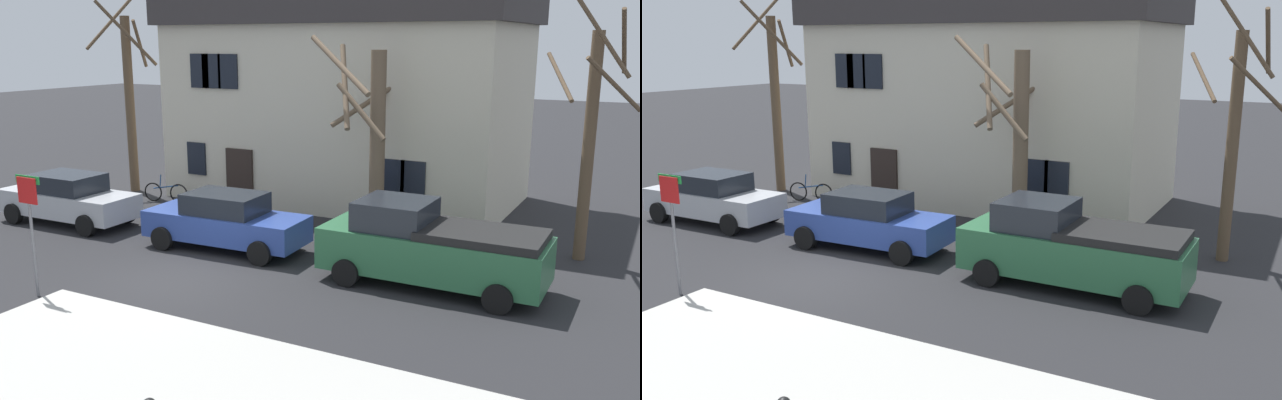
% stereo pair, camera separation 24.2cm
% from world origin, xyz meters
% --- Properties ---
extents(ground_plane, '(120.00, 120.00, 0.00)m').
position_xyz_m(ground_plane, '(0.00, 0.00, 0.00)').
color(ground_plane, '#262628').
extents(building_main, '(12.86, 6.89, 7.82)m').
position_xyz_m(building_main, '(-0.25, 10.35, 3.98)').
color(building_main, beige).
rests_on(building_main, ground_plane).
extents(tree_bare_near, '(2.87, 2.85, 7.56)m').
position_xyz_m(tree_bare_near, '(-8.18, 7.32, 3.74)').
color(tree_bare_near, brown).
rests_on(tree_bare_near, ground_plane).
extents(tree_bare_mid, '(2.64, 3.63, 6.01)m').
position_xyz_m(tree_bare_mid, '(2.80, 5.79, 3.12)').
color(tree_bare_mid, brown).
rests_on(tree_bare_mid, ground_plane).
extents(tree_bare_far, '(2.52, 1.93, 7.04)m').
position_xyz_m(tree_bare_far, '(8.76, 6.40, 3.40)').
color(tree_bare_far, brown).
rests_on(tree_bare_far, ground_plane).
extents(car_silver_sedan, '(4.76, 2.02, 1.66)m').
position_xyz_m(car_silver_sedan, '(-6.51, 2.54, 0.83)').
color(car_silver_sedan, '#B7BABF').
rests_on(car_silver_sedan, ground_plane).
extents(car_blue_sedan, '(4.80, 2.10, 1.65)m').
position_xyz_m(car_blue_sedan, '(-0.33, 2.65, 0.83)').
color(car_blue_sedan, '#2D4799').
rests_on(car_blue_sedan, ground_plane).
extents(pickup_truck_green, '(5.43, 2.21, 2.05)m').
position_xyz_m(pickup_truck_green, '(5.80, 2.55, 0.99)').
color(pickup_truck_green, '#2D6B42').
rests_on(pickup_truck_green, ground_plane).
extents(street_sign_pole, '(0.76, 0.07, 2.88)m').
position_xyz_m(street_sign_pole, '(-2.06, -2.45, 2.01)').
color(street_sign_pole, slate).
rests_on(street_sign_pole, ground_plane).
extents(bicycle_leaning, '(1.71, 0.45, 1.03)m').
position_xyz_m(bicycle_leaning, '(-5.76, 6.37, 0.37)').
color(bicycle_leaning, black).
rests_on(bicycle_leaning, ground_plane).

